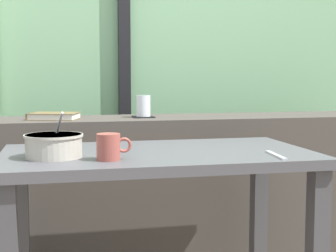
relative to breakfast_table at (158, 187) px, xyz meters
name	(u,v)px	position (x,y,z in m)	size (l,w,h in m)	color
outdoor_backdrop	(124,10)	(0.06, 1.33, 0.80)	(4.80, 0.08, 2.80)	#7AAD7F
window_divider_post	(124,26)	(0.05, 1.26, 0.70)	(0.07, 0.05, 2.60)	black
dark_console_ledge	(145,199)	(0.06, 0.63, -0.20)	(2.80, 0.39, 0.80)	#423D38
breakfast_table	(158,187)	(0.00, 0.00, 0.00)	(1.09, 0.60, 0.73)	#414145
coaster_square	(143,117)	(0.05, 0.62, 0.20)	(0.10, 0.10, 0.01)	black
juice_glass	(143,107)	(0.05, 0.62, 0.25)	(0.07, 0.07, 0.10)	white
closed_book	(54,116)	(-0.37, 0.61, 0.21)	(0.25, 0.21, 0.03)	brown
soup_bowl	(54,146)	(-0.36, -0.06, 0.17)	(0.19, 0.19, 0.15)	#BCB7A8
fork_utensil	(276,155)	(0.37, -0.19, 0.13)	(0.02, 0.17, 0.01)	silver
ceramic_mug	(109,147)	(-0.19, -0.15, 0.17)	(0.11, 0.08, 0.08)	#9E4C42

